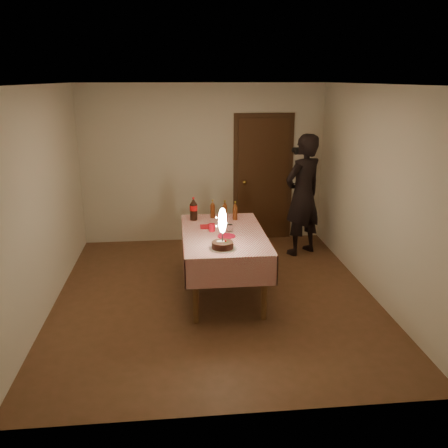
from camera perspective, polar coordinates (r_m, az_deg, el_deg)
The scene contains 13 objects.
ground at distance 6.14m, azimuth -1.05°, elevation -8.60°, with size 4.00×4.50×0.01m, color brown.
room_shell at distance 5.70m, azimuth -0.87°, elevation 6.92°, with size 4.04×4.54×2.62m.
dining_table at distance 5.94m, azimuth -0.05°, elevation -2.05°, with size 1.02×1.72×0.82m.
birthday_cake at distance 5.32m, azimuth -0.18°, elevation -1.62°, with size 0.31×0.31×0.47m.
red_plate at distance 5.77m, azimuth 0.29°, elevation -1.44°, with size 0.22×0.22×0.01m, color red.
red_cup at distance 5.95m, azimuth -1.47°, elevation -0.42°, with size 0.08×0.08×0.10m, color red.
clear_cup at distance 5.94m, azimuth 0.72°, elevation -0.48°, with size 0.07×0.07×0.09m, color white.
napkin_stack at distance 6.11m, azimuth -2.16°, elevation -0.33°, with size 0.15×0.15×0.02m, color red.
cola_bottle at distance 6.41m, azimuth -3.68°, elevation 1.81°, with size 0.10×0.10×0.32m.
amber_bottle_left at distance 6.51m, azimuth -1.38°, elevation 1.78°, with size 0.06×0.06×0.25m.
amber_bottle_right at distance 6.42m, azimuth 1.34°, elevation 1.55°, with size 0.06×0.06×0.25m.
amber_bottle_mid at distance 6.48m, azimuth 0.10°, elevation 1.69°, with size 0.06×0.06×0.25m.
photographer at distance 7.40m, azimuth 9.47°, elevation 3.45°, with size 0.82×0.74×1.88m.
Camera 1 is at (-0.45, -5.51, 2.67)m, focal length 38.00 mm.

